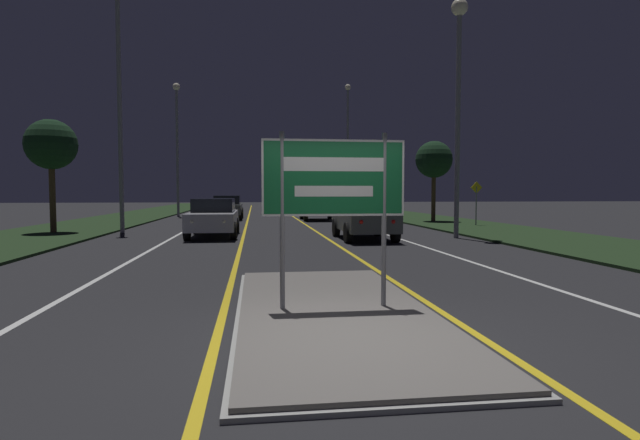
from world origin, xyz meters
name	(u,v)px	position (x,y,z in m)	size (l,w,h in m)	color
ground_plane	(353,344)	(0.00, 0.00, 0.00)	(160.00, 160.00, 0.00)	#232326
median_island	(334,311)	(0.00, 1.42, 0.04)	(2.74, 6.48, 0.10)	#999993
verge_left	(81,227)	(-9.50, 20.00, 0.04)	(5.00, 100.00, 0.08)	#1E3319
verge_right	(454,224)	(9.50, 20.00, 0.04)	(5.00, 100.00, 0.08)	#1E3319
centre_line_yellow_left	(248,221)	(-1.56, 25.00, 0.00)	(0.12, 70.00, 0.01)	gold
centre_line_yellow_right	(299,220)	(1.56, 25.00, 0.00)	(0.12, 70.00, 0.01)	gold
lane_line_white_left	(203,221)	(-4.20, 25.00, 0.00)	(0.12, 70.00, 0.01)	silver
lane_line_white_right	(341,220)	(4.20, 25.00, 0.00)	(0.12, 70.00, 0.01)	silver
edge_line_white_left	(151,221)	(-7.20, 25.00, 0.00)	(0.10, 70.00, 0.01)	silver
edge_line_white_right	(388,220)	(7.20, 25.00, 0.00)	(0.10, 70.00, 0.01)	silver
highway_sign	(334,185)	(0.00, 1.42, 1.82)	(2.01, 0.07, 2.46)	gray
streetlight_left_near	(119,89)	(-6.69, 16.49, 6.05)	(0.44, 0.44, 10.29)	gray
streetlight_left_far	(177,133)	(-6.46, 30.54, 5.86)	(0.50, 0.50, 9.29)	gray
streetlight_right_near	(459,72)	(6.40, 12.38, 6.15)	(0.61, 0.61, 8.81)	gray
streetlight_right_far	(348,135)	(6.49, 35.09, 6.41)	(0.49, 0.49, 10.52)	gray
car_receding_0	(364,218)	(2.84, 12.26, 0.78)	(1.87, 4.11, 1.46)	#4C514C
car_receding_1	(318,207)	(2.75, 24.86, 0.80)	(2.03, 4.19, 1.52)	#B7B7BC
car_receding_2	(333,203)	(5.64, 37.64, 0.79)	(1.87, 4.13, 1.47)	silver
car_approaching_0	(214,217)	(-2.70, 14.26, 0.77)	(1.87, 4.67, 1.47)	#B7B7BC
car_approaching_1	(227,207)	(-2.84, 26.62, 0.80)	(1.93, 4.55, 1.51)	#4C514C
warning_sign	(476,199)	(9.86, 18.18, 1.39)	(0.60, 0.06, 2.17)	gray
roadside_palm_left	(51,145)	(-9.32, 16.17, 3.63)	(2.03, 2.03, 4.60)	#4C3823
roadside_palm_right	(434,160)	(8.96, 21.75, 3.53)	(2.08, 2.08, 4.53)	#4C3823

